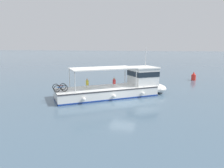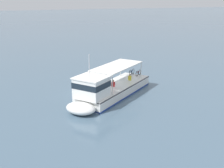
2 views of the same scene
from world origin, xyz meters
name	(u,v)px [view 2 (image 2 of 2)]	position (x,y,z in m)	size (l,w,h in m)	color
ground_plane	(93,93)	(0.00, 0.00, 0.00)	(400.00, 400.00, 0.00)	slate
ferry_main	(107,90)	(-2.32, -0.76, 1.01)	(10.28, 11.91, 5.32)	white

